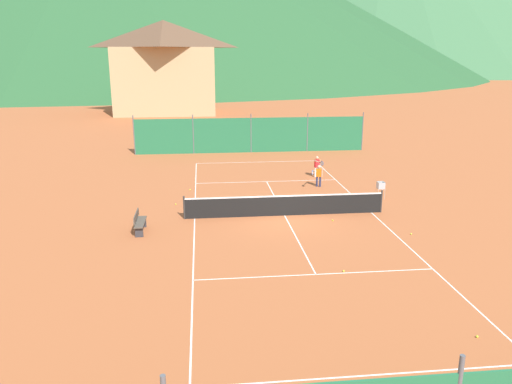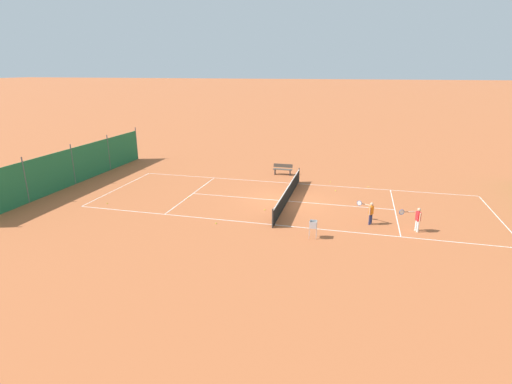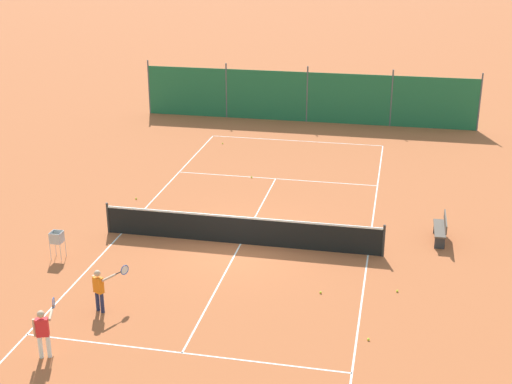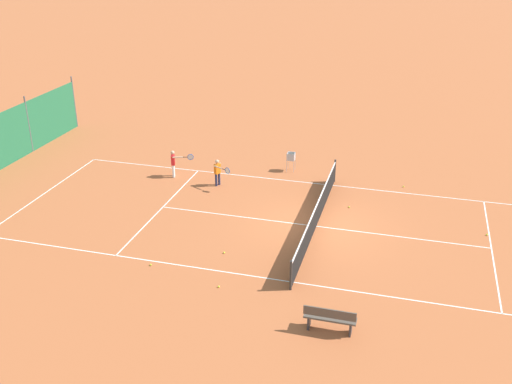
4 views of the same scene
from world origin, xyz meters
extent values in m
plane|color=#B25B33|center=(0.00, 0.00, 0.00)|extent=(600.00, 600.00, 0.00)
cube|color=white|center=(0.00, 11.90, 0.00)|extent=(8.25, 0.05, 0.01)
cube|color=white|center=(0.00, -11.90, 0.00)|extent=(8.25, 0.05, 0.01)
cube|color=white|center=(-4.10, 0.00, 0.00)|extent=(0.05, 23.85, 0.01)
cube|color=white|center=(4.10, 0.00, 0.00)|extent=(0.05, 23.85, 0.01)
cube|color=white|center=(0.00, 6.40, 0.00)|extent=(8.20, 0.05, 0.01)
cube|color=white|center=(0.00, -6.40, 0.00)|extent=(8.20, 0.05, 0.01)
cube|color=white|center=(0.00, 0.00, 0.00)|extent=(0.05, 12.80, 0.01)
cylinder|color=#2D2D2D|center=(-4.55, 0.00, 0.53)|extent=(0.08, 0.08, 1.06)
cylinder|color=#2D2D2D|center=(4.55, 0.00, 0.53)|extent=(0.08, 0.08, 1.06)
cube|color=black|center=(0.00, 0.00, 0.46)|extent=(9.10, 0.02, 0.91)
cube|color=white|center=(0.00, 0.00, 0.93)|extent=(9.10, 0.04, 0.06)
cube|color=#236B42|center=(0.00, 15.50, 1.30)|extent=(17.20, 0.04, 2.60)
cylinder|color=#59595E|center=(-8.60, 15.50, 1.45)|extent=(0.08, 0.08, 2.90)
cylinder|color=#59595E|center=(-4.30, 15.50, 1.45)|extent=(0.08, 0.08, 2.90)
cylinder|color=#59595E|center=(0.00, 15.50, 1.45)|extent=(0.08, 0.08, 2.90)
cylinder|color=#59595E|center=(4.30, 15.50, 1.45)|extent=(0.08, 0.08, 2.90)
cylinder|color=#59595E|center=(8.60, 15.50, 1.45)|extent=(0.08, 0.08, 2.90)
cylinder|color=white|center=(3.24, 7.26, 0.30)|extent=(0.11, 0.11, 0.60)
cylinder|color=white|center=(3.06, 7.20, 0.30)|extent=(0.11, 0.11, 0.60)
cube|color=red|center=(3.15, 7.23, 0.83)|extent=(0.33, 0.25, 0.46)
sphere|color=tan|center=(3.15, 7.23, 1.18)|extent=(0.18, 0.18, 0.18)
cylinder|color=tan|center=(3.33, 7.29, 0.83)|extent=(0.07, 0.07, 0.46)
cylinder|color=tan|center=(3.06, 6.95, 1.01)|extent=(0.22, 0.46, 0.07)
cylinder|color=black|center=(3.17, 6.63, 1.01)|extent=(0.10, 0.21, 0.03)
torus|color=#1E4CB2|center=(3.25, 6.40, 1.01)|extent=(0.12, 0.27, 0.28)
cylinder|color=silver|center=(3.25, 6.40, 1.01)|extent=(0.09, 0.24, 0.25)
cylinder|color=#23284C|center=(2.82, 4.90, 0.29)|extent=(0.10, 0.10, 0.58)
cylinder|color=#23284C|center=(2.65, 4.98, 0.29)|extent=(0.10, 0.10, 0.58)
cube|color=orange|center=(2.73, 4.94, 0.80)|extent=(0.32, 0.26, 0.45)
sphere|color=tan|center=(2.73, 4.94, 1.14)|extent=(0.18, 0.18, 0.18)
cylinder|color=tan|center=(2.89, 4.87, 0.80)|extent=(0.06, 0.06, 0.45)
cylinder|color=tan|center=(2.48, 4.82, 0.97)|extent=(0.25, 0.43, 0.06)
cylinder|color=black|center=(2.33, 4.53, 0.97)|extent=(0.11, 0.20, 0.03)
torus|color=#1E4CB2|center=(2.23, 4.31, 0.97)|extent=(0.14, 0.26, 0.28)
cylinder|color=silver|center=(2.23, 4.31, 0.97)|extent=(0.11, 0.23, 0.25)
sphere|color=#CCE033|center=(3.30, -10.67, 0.03)|extent=(0.07, 0.07, 0.07)
sphere|color=#CCE033|center=(4.74, -3.06, 0.03)|extent=(0.07, 0.07, 0.07)
sphere|color=#CCE033|center=(-2.93, 2.77, 0.03)|extent=(0.07, 0.07, 0.07)
sphere|color=#CCE033|center=(-5.05, 2.25, 0.03)|extent=(0.07, 0.07, 0.07)
sphere|color=#CCE033|center=(0.98, -6.31, 0.03)|extent=(0.07, 0.07, 0.07)
sphere|color=#CCE033|center=(-4.39, 4.93, 0.03)|extent=(0.07, 0.07, 0.07)
sphere|color=#CCE033|center=(1.99, -1.01, 0.03)|extent=(0.07, 0.07, 0.07)
cylinder|color=#B7B7BC|center=(5.13, 2.01, 0.28)|extent=(0.02, 0.02, 0.55)
cylinder|color=#B7B7BC|center=(5.47, 2.01, 0.28)|extent=(0.02, 0.02, 0.55)
cylinder|color=#B7B7BC|center=(5.13, 2.35, 0.28)|extent=(0.02, 0.02, 0.55)
cylinder|color=#B7B7BC|center=(5.47, 2.35, 0.28)|extent=(0.02, 0.02, 0.55)
cube|color=#B7B7BC|center=(5.30, 2.18, 0.56)|extent=(0.34, 0.34, 0.02)
cube|color=#B7B7BC|center=(5.30, 2.01, 0.72)|extent=(0.34, 0.02, 0.34)
cube|color=#B7B7BC|center=(5.30, 2.35, 0.72)|extent=(0.34, 0.02, 0.34)
cube|color=#B7B7BC|center=(5.13, 2.18, 0.72)|extent=(0.02, 0.34, 0.34)
cube|color=#B7B7BC|center=(5.47, 2.18, 0.72)|extent=(0.02, 0.34, 0.34)
sphere|color=#CCE033|center=(5.37, 2.30, 0.60)|extent=(0.07, 0.07, 0.07)
sphere|color=#CCE033|center=(5.37, 2.11, 0.60)|extent=(0.07, 0.07, 0.07)
sphere|color=#CCE033|center=(5.41, 2.32, 0.60)|extent=(0.07, 0.07, 0.07)
sphere|color=#CCE033|center=(5.40, 2.21, 0.60)|extent=(0.07, 0.07, 0.07)
sphere|color=#CCE033|center=(5.22, 2.19, 0.60)|extent=(0.07, 0.07, 0.07)
sphere|color=#CCE033|center=(5.23, 2.17, 0.60)|extent=(0.07, 0.07, 0.07)
sphere|color=#CCE033|center=(5.33, 2.22, 0.66)|extent=(0.07, 0.07, 0.07)
sphere|color=#CCE033|center=(5.32, 2.18, 0.66)|extent=(0.07, 0.07, 0.07)
sphere|color=#CCE033|center=(5.23, 2.17, 0.66)|extent=(0.07, 0.07, 0.07)
sphere|color=#CCE033|center=(5.41, 2.13, 0.66)|extent=(0.07, 0.07, 0.07)
sphere|color=#CCE033|center=(5.24, 2.18, 0.66)|extent=(0.07, 0.07, 0.07)
cube|color=#51473D|center=(-6.30, -1.54, 0.44)|extent=(0.36, 1.50, 0.05)
cube|color=#51473D|center=(-6.46, -1.54, 0.70)|extent=(0.04, 1.50, 0.28)
cube|color=#333338|center=(-6.30, -0.94, 0.22)|extent=(0.32, 0.06, 0.44)
cube|color=#333338|center=(-6.30, -2.14, 0.22)|extent=(0.32, 0.06, 0.44)
cube|color=tan|center=(-7.96, 43.08, 4.00)|extent=(12.00, 9.00, 8.00)
pyramid|color=brown|center=(-7.96, 43.08, 9.60)|extent=(13.00, 10.00, 3.20)
camera|label=1|loc=(-3.68, -21.48, 7.11)|focal=35.00mm
camera|label=2|loc=(23.49, 3.98, 7.97)|focal=28.00mm
camera|label=3|loc=(-4.74, 20.48, 9.77)|focal=50.00mm
camera|label=4|loc=(-20.39, -3.27, 10.70)|focal=42.00mm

